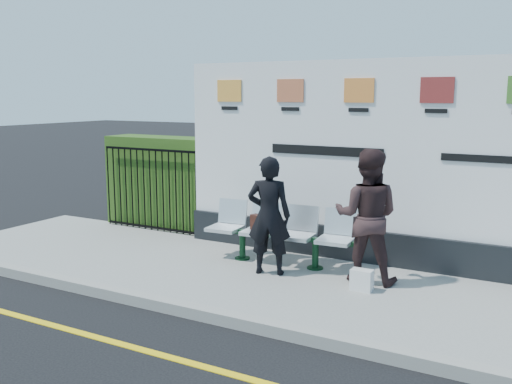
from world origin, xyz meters
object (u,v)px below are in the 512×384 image
(woman_right, at_px, (367,216))
(bench, at_px, (278,248))
(billboard, at_px, (433,180))
(woman_left, at_px, (269,216))

(woman_right, bearing_deg, bench, -16.94)
(billboard, xyz_separation_m, woman_right, (-0.65, -0.94, -0.40))
(billboard, height_order, woman_left, billboard)
(woman_right, bearing_deg, billboard, -134.99)
(woman_left, bearing_deg, bench, -96.30)
(billboard, xyz_separation_m, woman_left, (-1.95, -1.26, -0.47))
(woman_left, relative_size, woman_right, 0.92)
(woman_left, bearing_deg, woman_right, 175.87)
(bench, relative_size, woman_left, 1.35)
(billboard, height_order, woman_right, billboard)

